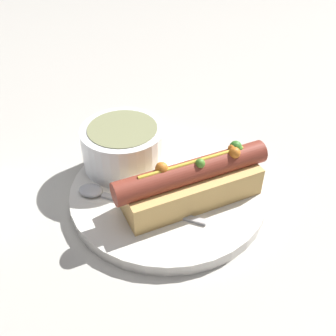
% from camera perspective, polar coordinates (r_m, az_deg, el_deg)
% --- Properties ---
extents(ground_plane, '(4.00, 4.00, 0.00)m').
position_cam_1_polar(ground_plane, '(0.53, 0.00, -4.18)').
color(ground_plane, '#BCB7AD').
extents(dinner_plate, '(0.26, 0.26, 0.02)m').
position_cam_1_polar(dinner_plate, '(0.53, 0.00, -3.54)').
color(dinner_plate, white).
rests_on(dinner_plate, ground_plane).
extents(hot_dog, '(0.20, 0.10, 0.07)m').
position_cam_1_polar(hot_dog, '(0.49, 3.56, -2.09)').
color(hot_dog, '#DBAD60').
rests_on(hot_dog, dinner_plate).
extents(soup_bowl, '(0.12, 0.12, 0.06)m').
position_cam_1_polar(soup_bowl, '(0.55, -6.45, 3.45)').
color(soup_bowl, white).
rests_on(soup_bowl, dinner_plate).
extents(spoon, '(0.16, 0.11, 0.01)m').
position_cam_1_polar(spoon, '(0.51, -7.99, -4.17)').
color(spoon, '#B7B7BC').
rests_on(spoon, dinner_plate).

